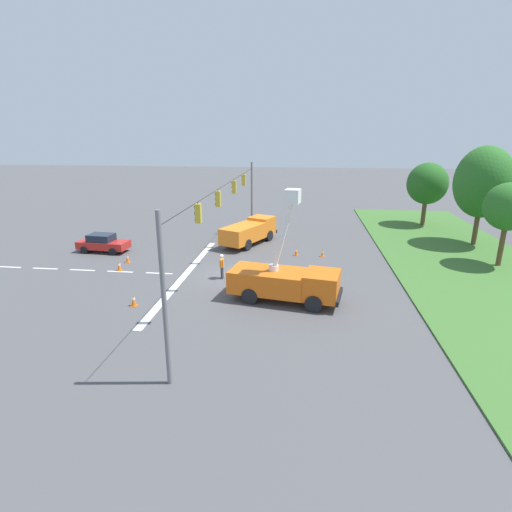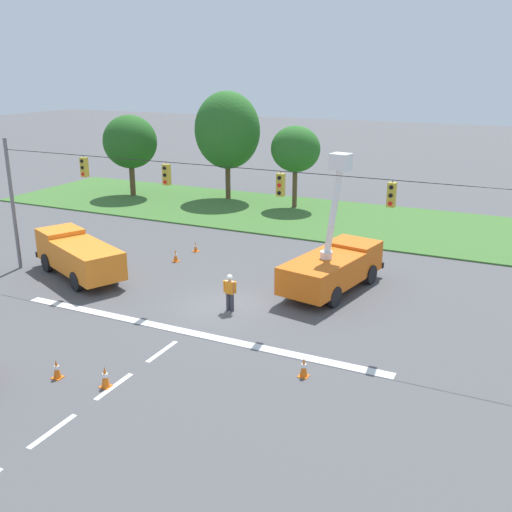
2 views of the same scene
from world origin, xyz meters
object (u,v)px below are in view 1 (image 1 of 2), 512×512
at_px(utility_truck_support_near, 250,231).
at_px(traffic_cone_near_bucket, 119,266).
at_px(tree_west, 483,182).
at_px(road_worker, 222,265).
at_px(tree_far_west, 427,184).
at_px(traffic_cone_foreground_right, 296,251).
at_px(sedan_red, 103,243).
at_px(traffic_cone_mid_left, 134,300).
at_px(traffic_cone_foreground_left, 322,253).
at_px(utility_truck_bucket_lift, 285,280).
at_px(traffic_cone_mid_right, 127,258).
at_px(tree_centre, 509,207).

xyz_separation_m(utility_truck_support_near, traffic_cone_near_bucket, (8.77, -8.65, -0.82)).
bearing_deg(tree_west, road_worker, -61.65).
bearing_deg(tree_far_west, traffic_cone_foreground_right, -46.09).
bearing_deg(traffic_cone_foreground_right, utility_truck_support_near, -126.31).
bearing_deg(road_worker, tree_far_west, 136.00).
distance_m(sedan_red, traffic_cone_mid_left, 12.97).
relative_size(traffic_cone_foreground_left, traffic_cone_foreground_right, 0.86).
xyz_separation_m(utility_truck_bucket_lift, traffic_cone_mid_right, (-6.11, -12.86, -0.96)).
height_order(utility_truck_support_near, traffic_cone_mid_right, utility_truck_support_near).
height_order(tree_far_west, road_worker, tree_far_west).
bearing_deg(utility_truck_support_near, traffic_cone_foreground_right, 53.69).
xyz_separation_m(traffic_cone_foreground_left, traffic_cone_mid_left, (11.53, -11.54, 0.10)).
height_order(tree_far_west, traffic_cone_near_bucket, tree_far_west).
bearing_deg(traffic_cone_near_bucket, traffic_cone_foreground_left, 109.84).
xyz_separation_m(tree_west, road_worker, (11.44, -21.20, -4.75)).
height_order(tree_centre, traffic_cone_mid_left, tree_centre).
relative_size(utility_truck_support_near, traffic_cone_mid_left, 9.11).
bearing_deg(sedan_red, traffic_cone_foreground_right, 92.99).
bearing_deg(tree_west, traffic_cone_foreground_right, -72.20).
xyz_separation_m(utility_truck_bucket_lift, traffic_cone_near_bucket, (-4.12, -12.61, -0.93)).
distance_m(traffic_cone_foreground_right, traffic_cone_mid_right, 13.78).
relative_size(tree_west, sedan_red, 2.02).
height_order(tree_centre, traffic_cone_near_bucket, tree_centre).
xyz_separation_m(utility_truck_support_near, sedan_red, (4.11, -12.28, -0.44)).
xyz_separation_m(tree_centre, utility_truck_support_near, (-4.31, -19.99, -3.42)).
relative_size(road_worker, traffic_cone_near_bucket, 2.20).
bearing_deg(traffic_cone_near_bucket, tree_far_west, 124.99).
height_order(tree_centre, traffic_cone_mid_right, tree_centre).
distance_m(road_worker, traffic_cone_near_bucket, 8.04).
xyz_separation_m(tree_far_west, tree_centre, (14.31, 1.83, -0.01)).
distance_m(traffic_cone_foreground_left, traffic_cone_mid_right, 15.89).
height_order(road_worker, traffic_cone_foreground_right, road_worker).
xyz_separation_m(tree_west, traffic_cone_foreground_left, (5.21, -13.94, -5.47)).
xyz_separation_m(tree_west, utility_truck_support_near, (1.94, -20.53, -4.53)).
distance_m(tree_far_west, tree_centre, 14.43).
relative_size(utility_truck_support_near, sedan_red, 1.60).
bearing_deg(traffic_cone_mid_right, traffic_cone_mid_left, 26.30).
bearing_deg(tree_centre, utility_truck_bucket_lift, -61.86).
height_order(tree_west, traffic_cone_near_bucket, tree_west).
distance_m(traffic_cone_mid_right, traffic_cone_near_bucket, 2.01).
bearing_deg(sedan_red, tree_far_west, 114.86).
distance_m(sedan_red, traffic_cone_mid_right, 4.32).
distance_m(tree_west, utility_truck_support_near, 21.11).
distance_m(utility_truck_support_near, traffic_cone_mid_left, 15.63).
relative_size(tree_west, traffic_cone_foreground_right, 12.63).
bearing_deg(tree_west, traffic_cone_mid_left, -56.70).
xyz_separation_m(utility_truck_bucket_lift, traffic_cone_foreground_right, (-9.65, 0.45, -0.98)).
height_order(tree_centre, traffic_cone_foreground_left, tree_centre).
bearing_deg(traffic_cone_foreground_right, tree_west, 107.80).
bearing_deg(sedan_red, utility_truck_support_near, 108.51).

